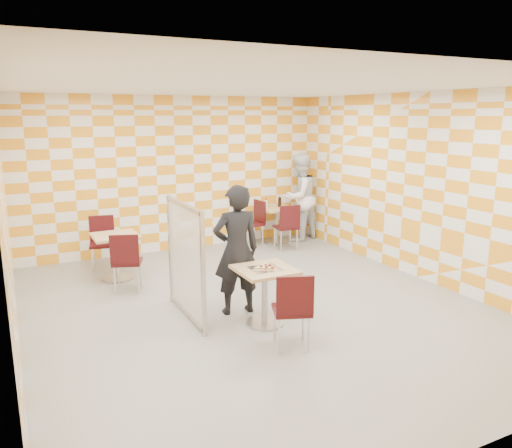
{
  "coord_description": "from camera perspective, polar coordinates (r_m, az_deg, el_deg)",
  "views": [
    {
      "loc": [
        -2.94,
        -5.88,
        2.65
      ],
      "look_at": [
        0.1,
        0.2,
        1.15
      ],
      "focal_mm": 35.0,
      "sensor_mm": 36.0,
      "label": 1
    }
  ],
  "objects": [
    {
      "name": "sport_bottle",
      "position": [
        10.37,
        1.16,
        2.38
      ],
      "size": [
        0.06,
        0.06,
        0.2
      ],
      "color": "white",
      "rests_on": "second_table"
    },
    {
      "name": "pizza_on_foil",
      "position": [
        6.29,
        1.09,
        -4.97
      ],
      "size": [
        0.4,
        0.4,
        0.04
      ],
      "color": "silver",
      "rests_on": "main_table"
    },
    {
      "name": "chair_empty_far",
      "position": [
        9.07,
        -17.17,
        -1.55
      ],
      "size": [
        0.5,
        0.51,
        0.92
      ],
      "color": "#390B0E",
      "rests_on": "ground"
    },
    {
      "name": "second_table",
      "position": [
        10.43,
        2.36,
        0.58
      ],
      "size": [
        0.7,
        0.7,
        0.75
      ],
      "color": "tan",
      "rests_on": "ground"
    },
    {
      "name": "man_dark",
      "position": [
        6.66,
        -2.25,
        -2.99
      ],
      "size": [
        0.68,
        0.48,
        1.76
      ],
      "primitive_type": "imported",
      "rotation": [
        0.0,
        0.0,
        3.04
      ],
      "color": "black",
      "rests_on": "ground"
    },
    {
      "name": "chair_empty_near",
      "position": [
        7.73,
        -14.64,
        -3.77
      ],
      "size": [
        0.54,
        0.55,
        0.92
      ],
      "color": "#390B0E",
      "rests_on": "ground"
    },
    {
      "name": "chair_main_front",
      "position": [
        5.7,
        4.28,
        -9.28
      ],
      "size": [
        0.55,
        0.55,
        0.92
      ],
      "color": "#390B0E",
      "rests_on": "ground"
    },
    {
      "name": "empty_table",
      "position": [
        8.41,
        -15.71,
        -2.78
      ],
      "size": [
        0.7,
        0.7,
        0.75
      ],
      "color": "tan",
      "rests_on": "ground"
    },
    {
      "name": "partition",
      "position": [
        6.57,
        -8.07,
        -4.11
      ],
      "size": [
        0.08,
        1.38,
        1.55
      ],
      "color": "white",
      "rests_on": "ground"
    },
    {
      "name": "room_shell",
      "position": [
        7.15,
        -1.95,
        3.19
      ],
      "size": [
        7.0,
        7.0,
        7.0
      ],
      "color": "#969791",
      "rests_on": "ground"
    },
    {
      "name": "chair_second_front",
      "position": [
        9.83,
        3.65,
        0.04
      ],
      "size": [
        0.47,
        0.48,
        0.92
      ],
      "color": "#390B0E",
      "rests_on": "ground"
    },
    {
      "name": "main_table",
      "position": [
        6.38,
        1.02,
        -7.15
      ],
      "size": [
        0.7,
        0.7,
        0.75
      ],
      "color": "tan",
      "rests_on": "ground"
    },
    {
      "name": "chair_second_side",
      "position": [
        10.22,
        -0.08,
        0.55
      ],
      "size": [
        0.46,
        0.45,
        0.92
      ],
      "color": "#390B0E",
      "rests_on": "ground"
    },
    {
      "name": "man_white",
      "position": [
        10.62,
        4.94,
        3.06
      ],
      "size": [
        1.09,
        0.98,
        1.85
      ],
      "primitive_type": "imported",
      "rotation": [
        0.0,
        0.0,
        3.51
      ],
      "color": "white",
      "rests_on": "ground"
    },
    {
      "name": "soda_bottle",
      "position": [
        10.46,
        2.72,
        2.53
      ],
      "size": [
        0.07,
        0.07,
        0.23
      ],
      "color": "black",
      "rests_on": "second_table"
    }
  ]
}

